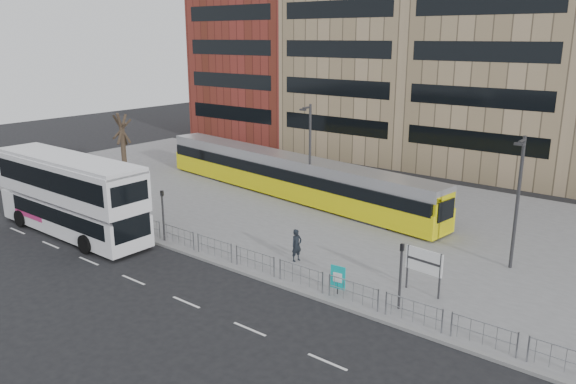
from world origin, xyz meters
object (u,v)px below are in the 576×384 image
Objects in this scene: station_sign at (424,263)px; bare_tree at (120,111)px; double_decker_bus at (70,193)px; traffic_light_east at (401,268)px; pedestrian at (297,245)px; lamp_post_west at (309,152)px; traffic_light_west at (163,209)px; ad_panel at (338,278)px; lamp_post_east at (518,197)px; tram at (289,176)px.

bare_tree is at bearing 175.05° from station_sign.
double_decker_bus reaches higher than traffic_light_east.
pedestrian is 10.44m from lamp_post_west.
traffic_light_west is at bearing -28.69° from bare_tree.
station_sign is 14.96m from lamp_post_west.
ad_panel is 4.52m from pedestrian.
station_sign is 6.59m from lamp_post_east.
double_decker_bus is at bearing -47.60° from bare_tree.
traffic_light_east is at bearing -107.33° from lamp_post_east.
lamp_post_west is at bearing 57.53° from double_decker_bus.
traffic_light_west is at bearing 23.78° from double_decker_bus.
traffic_light_west is at bearing -153.76° from lamp_post_east.
lamp_post_west is (2.80, 10.81, 2.07)m from traffic_light_west.
tram is 3.47× the size of bare_tree.
ad_panel is at bearing -134.49° from station_sign.
ad_panel is (-3.10, -2.60, -0.70)m from station_sign.
lamp_post_west is at bearing 6.26° from bare_tree.
tram is 8.65× the size of traffic_light_west.
lamp_post_east is at bearing 72.81° from traffic_light_east.
lamp_post_west reaches higher than station_sign.
lamp_post_west is (-12.36, 9.93, 2.07)m from traffic_light_east.
station_sign is 32.07m from bare_tree.
lamp_post_west reaches higher than ad_panel.
bare_tree is (-15.74, -3.57, 4.02)m from tram.
traffic_light_west is 0.42× the size of lamp_post_west.
pedestrian is 8.58m from traffic_light_west.
lamp_post_east is at bearing 25.76° from double_decker_bus.
lamp_post_east is at bearing -43.57° from pedestrian.
bare_tree reaches higher than pedestrian.
double_decker_bus is 5.56× the size of station_sign.
double_decker_bus reaches higher than pedestrian.
traffic_light_east reaches higher than ad_panel.
traffic_light_east is at bearing -89.55° from pedestrian.
lamp_post_west reaches higher than tram.
station_sign is 1.55× the size of ad_panel.
station_sign is 1.23× the size of pedestrian.
tram is at bearing 78.38° from traffic_light_west.
tram is 18.36m from lamp_post_east.
lamp_post_west reaches higher than traffic_light_east.
lamp_post_west reaches higher than traffic_light_west.
bare_tree is at bearing 157.62° from ad_panel.
traffic_light_west is 15.19m from traffic_light_east.
traffic_light_west is 0.44× the size of lamp_post_east.
lamp_post_west is 14.95m from lamp_post_east.
double_decker_bus is at bearing -169.11° from traffic_light_west.
lamp_post_west is at bearing 62.71° from traffic_light_west.
double_decker_bus is at bearing -176.72° from ad_panel.
station_sign is at bearing 14.75° from double_decker_bus.
pedestrian is (13.88, 4.92, -1.61)m from double_decker_bus.
ad_panel is 29.78m from bare_tree.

